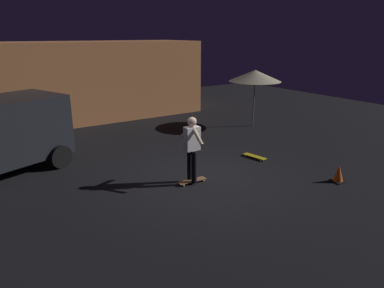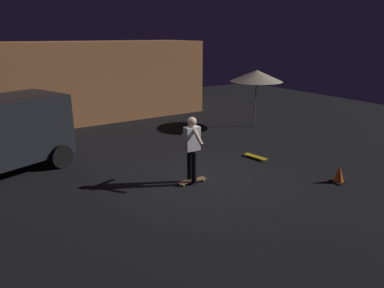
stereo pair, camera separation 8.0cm
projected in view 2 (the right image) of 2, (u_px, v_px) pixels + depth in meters
The scene contains 7 objects.
ground_plane at pixel (204, 178), 9.39m from camera, with size 28.00×28.00×0.00m, color black.
low_building at pixel (80, 81), 15.65m from camera, with size 10.87×3.39×3.36m.
patio_umbrella at pixel (257, 76), 14.12m from camera, with size 2.10×2.10×2.30m.
skateboard_ridden at pixel (192, 181), 9.09m from camera, with size 0.79×0.24×0.07m.
skateboard_spare at pixel (255, 157), 10.88m from camera, with size 0.33×0.80×0.07m.
skater at pixel (192, 145), 8.80m from camera, with size 0.39×0.98×1.67m.
traffic_cone at pixel (339, 175), 9.09m from camera, with size 0.34×0.34×0.46m.
Camera 2 is at (-4.98, -7.13, 3.67)m, focal length 33.02 mm.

